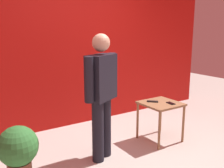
# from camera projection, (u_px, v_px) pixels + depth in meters

# --- Properties ---
(ground_plane) EXTENTS (12.00, 12.00, 0.00)m
(ground_plane) POSITION_uv_depth(u_px,v_px,m) (139.00, 159.00, 3.46)
(ground_plane) COLOR #B7B2A8
(back_wall_red) EXTENTS (5.79, 0.12, 3.21)m
(back_wall_red) POSITION_uv_depth(u_px,v_px,m) (79.00, 34.00, 4.51)
(back_wall_red) COLOR #B8120E
(back_wall_red) RESTS_ON ground_plane
(standing_person) EXTENTS (0.62, 0.40, 1.64)m
(standing_person) POSITION_uv_depth(u_px,v_px,m) (101.00, 91.00, 3.30)
(standing_person) COLOR black
(standing_person) RESTS_ON ground_plane
(side_table) EXTENTS (0.55, 0.55, 0.60)m
(side_table) POSITION_uv_depth(u_px,v_px,m) (161.00, 108.00, 3.94)
(side_table) COLOR olive
(side_table) RESTS_ON ground_plane
(cell_phone) EXTENTS (0.09, 0.15, 0.01)m
(cell_phone) POSITION_uv_depth(u_px,v_px,m) (171.00, 103.00, 3.88)
(cell_phone) COLOR black
(cell_phone) RESTS_ON side_table
(tv_remote) EXTENTS (0.15, 0.15, 0.02)m
(tv_remote) POSITION_uv_depth(u_px,v_px,m) (153.00, 101.00, 3.96)
(tv_remote) COLOR black
(tv_remote) RESTS_ON side_table
(potted_plant) EXTENTS (0.44, 0.44, 0.69)m
(potted_plant) POSITION_uv_depth(u_px,v_px,m) (18.00, 151.00, 2.80)
(potted_plant) COLOR brown
(potted_plant) RESTS_ON ground_plane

